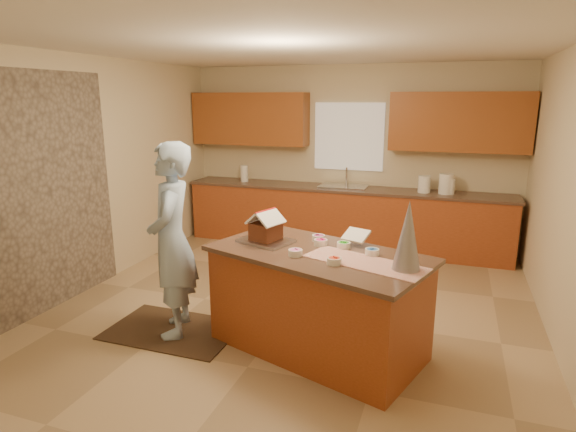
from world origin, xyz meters
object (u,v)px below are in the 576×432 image
object	(u,v)px
island_base	(318,303)
boy	(172,241)
tinsel_tree	(408,236)
gingerbread_house	(266,228)

from	to	relation	value
island_base	boy	size ratio (longest dim) A/B	0.99
boy	tinsel_tree	bearing A→B (deg)	65.15
island_base	gingerbread_house	world-z (taller)	gingerbread_house
island_base	gingerbread_house	bearing A→B (deg)	-174.81
tinsel_tree	boy	xyz separation A→B (m)	(-2.13, 0.06, -0.27)
gingerbread_house	boy	bearing A→B (deg)	-162.73
tinsel_tree	boy	bearing A→B (deg)	178.28
gingerbread_house	island_base	bearing A→B (deg)	-13.16
tinsel_tree	boy	world-z (taller)	boy
tinsel_tree	gingerbread_house	size ratio (longest dim) A/B	1.56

